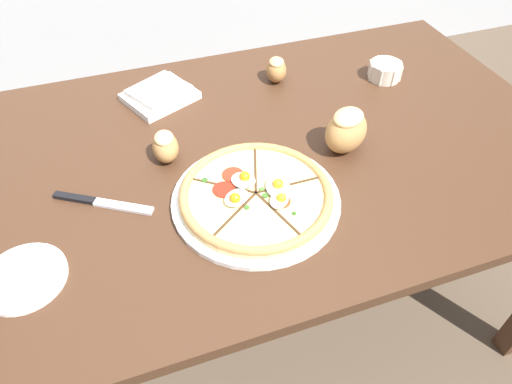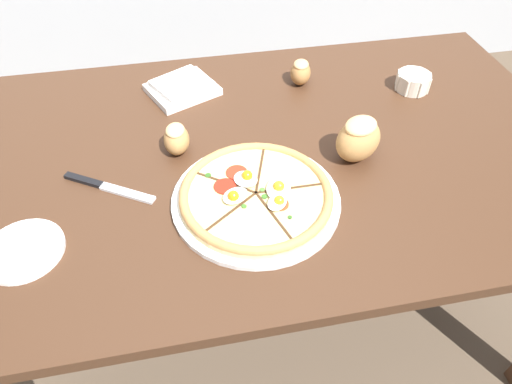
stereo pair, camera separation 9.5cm
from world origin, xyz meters
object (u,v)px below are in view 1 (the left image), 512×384
Objects in this scene: ramekin_bowl at (385,70)px; napkin_folded at (160,94)px; bread_piece_near at (346,130)px; bread_piece_far at (165,146)px; dining_table at (271,170)px; knife_main at (101,203)px; pizza at (256,196)px; bread_piece_mid at (276,69)px; side_saucer at (24,278)px.

napkin_folded is at bearing 170.62° from ramekin_bowl.
bread_piece_far is (-0.41, 0.10, -0.02)m from bread_piece_near.
ramekin_bowl is at bearing 23.00° from dining_table.
knife_main is (-0.41, -0.07, 0.09)m from dining_table.
ramekin_bowl is 0.35m from bread_piece_near.
ramekin_bowl is at bearing 34.08° from pizza.
bread_piece_near is at bearing -82.27° from bread_piece_mid.
bread_piece_far reaches higher than napkin_folded.
napkin_folded is 0.52m from bread_piece_near.
ramekin_bowl is at bearing 21.88° from side_saucer.
bread_piece_mid is 0.45× the size of knife_main.
ramekin_bowl reaches higher than dining_table.
napkin_folded reaches higher than dining_table.
bread_piece_near is at bearing -42.75° from napkin_folded.
ramekin_bowl is 0.67× the size of bread_piece_near.
ramekin_bowl is at bearing 12.35° from bread_piece_far.
bread_piece_near is (-0.25, -0.25, 0.03)m from ramekin_bowl.
napkin_folded reaches higher than side_saucer.
knife_main is at bearing 179.86° from bread_piece_near.
pizza is 0.47m from napkin_folded.
napkin_folded is 1.49× the size of bread_piece_near.
side_saucer is (-0.57, -0.22, 0.09)m from dining_table.
bread_piece_far is 0.40m from side_saucer.
bread_piece_near is at bearing 11.47° from side_saucer.
bread_piece_near is at bearing 31.27° from knife_main.
bread_piece_near reaches higher than dining_table.
pizza is 1.79× the size of knife_main.
knife_main is at bearing -118.85° from napkin_folded.
pizza is 0.49m from bread_piece_mid.
dining_table is 6.80× the size of napkin_folded.
knife_main is (-0.83, -0.24, -0.02)m from ramekin_bowl.
bread_piece_far is (-0.15, 0.20, 0.02)m from pizza.
bread_piece_mid is at bearing 33.02° from bread_piece_far.
pizza is 0.62m from ramekin_bowl.
bread_piece_mid is at bearing 97.73° from bread_piece_near.
pizza is 2.31× the size of side_saucer.
pizza is at bearing -158.75° from bread_piece_near.
bread_piece_near is (0.38, -0.35, 0.04)m from napkin_folded.
napkin_folded is at bearing 105.02° from pizza.
napkin_folded is (-0.22, 0.28, 0.10)m from dining_table.
knife_main is (-0.31, 0.10, -0.01)m from pizza.
pizza is at bearing 13.42° from knife_main.
ramekin_bowl is 0.68m from bread_piece_far.
knife_main is (-0.16, -0.10, -0.03)m from bread_piece_far.
pizza reaches higher than napkin_folded.
bread_piece_mid reaches higher than pizza.
pizza reaches higher than knife_main.
bread_piece_mid is at bearing -2.29° from napkin_folded.
dining_table is 0.46m from ramekin_bowl.
bread_piece_mid is (-0.05, 0.34, -0.02)m from bread_piece_near.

